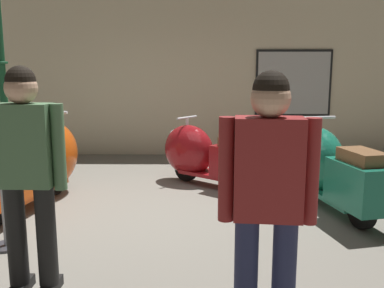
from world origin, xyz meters
TOP-DOWN VIEW (x-y plane):
  - ground_plane at (0.00, 0.00)m, footprint 60.00×60.00m
  - showroom_back_wall at (0.19, 3.43)m, footprint 18.00×0.63m
  - scooter_0 at (-1.51, 0.42)m, footprint 0.87×1.86m
  - scooter_1 at (0.49, 1.25)m, footprint 1.50×1.30m
  - scooter_2 at (1.94, 0.27)m, footprint 0.85×1.78m
  - visitor_0 at (0.80, -2.28)m, footprint 0.54×0.28m
  - visitor_1 at (-0.77, -1.70)m, footprint 0.55×0.27m
  - info_stanchion at (-1.33, -0.91)m, footprint 0.39×0.38m

SIDE VIEW (x-z plane):
  - ground_plane at x=0.00m, z-range 0.00..0.00m
  - info_stanchion at x=-1.33m, z-range -0.09..0.90m
  - scooter_1 at x=0.49m, z-range -0.04..0.91m
  - scooter_2 at x=1.94m, z-range -0.05..1.00m
  - scooter_0 at x=-1.51m, z-range -0.05..1.05m
  - visitor_0 at x=0.80m, z-range 0.13..1.73m
  - visitor_1 at x=-0.77m, z-range 0.13..1.76m
  - showroom_back_wall at x=0.19m, z-range 0.00..3.27m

